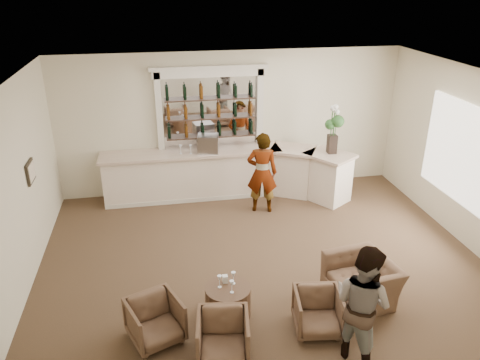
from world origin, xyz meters
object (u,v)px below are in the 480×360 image
object	(u,v)px
armchair_center	(223,337)
flower_vase	(333,126)
espresso_machine	(208,144)
bar_counter	(228,174)
armchair_right	(318,312)
cocktail_table	(228,301)
armchair_far	(362,280)
armchair_left	(155,320)
sommelier	(262,173)
guest	(362,304)

from	to	relation	value
armchair_center	flower_vase	distance (m)	5.65
espresso_machine	bar_counter	bearing A→B (deg)	11.58
armchair_center	armchair_right	bearing A→B (deg)	18.97
bar_counter	armchair_right	size ratio (longest dim) A/B	8.26
cocktail_table	armchair_center	world-z (taller)	armchair_center
armchair_center	armchair_far	world-z (taller)	armchair_far
armchair_left	bar_counter	bearing A→B (deg)	46.64
cocktail_table	armchair_left	distance (m)	1.15
sommelier	armchair_left	xyz separation A→B (m)	(-2.38, -3.66, -0.58)
armchair_center	sommelier	bearing A→B (deg)	78.50
guest	cocktail_table	bearing A→B (deg)	25.22
espresso_machine	cocktail_table	bearing A→B (deg)	-82.57
bar_counter	cocktail_table	xyz separation A→B (m)	(-0.68, -4.18, -0.32)
armchair_center	armchair_far	distance (m)	2.51
guest	armchair_center	world-z (taller)	guest
armchair_far	bar_counter	bearing A→B (deg)	-169.39
armchair_right	espresso_machine	world-z (taller)	espresso_machine
sommelier	guest	bearing A→B (deg)	108.14
bar_counter	guest	size ratio (longest dim) A/B	3.31
armchair_left	flower_vase	distance (m)	5.84
sommelier	armchair_center	world-z (taller)	sommelier
bar_counter	armchair_right	distance (m)	4.78
armchair_center	espresso_machine	world-z (taller)	espresso_machine
guest	flower_vase	distance (m)	5.03
bar_counter	flower_vase	size ratio (longest dim) A/B	5.11
cocktail_table	sommelier	xyz separation A→B (m)	(1.28, 3.32, 0.65)
armchair_left	armchair_center	world-z (taller)	same
espresso_machine	armchair_left	bearing A→B (deg)	-95.88
sommelier	armchair_far	distance (m)	3.48
armchair_left	flower_vase	world-z (taller)	flower_vase
armchair_center	armchair_far	size ratio (longest dim) A/B	0.67
cocktail_table	armchair_center	bearing A→B (deg)	-103.56
armchair_far	espresso_machine	world-z (taller)	espresso_machine
armchair_center	bar_counter	bearing A→B (deg)	88.13
armchair_right	flower_vase	bearing A→B (deg)	75.94
guest	espresso_machine	bearing A→B (deg)	-14.87
cocktail_table	sommelier	distance (m)	3.62
cocktail_table	espresso_machine	xyz separation A→B (m)	(0.23, 4.17, 1.09)
cocktail_table	armchair_right	distance (m)	1.36
armchair_center	flower_vase	size ratio (longest dim) A/B	0.64
guest	armchair_left	size ratio (longest dim) A/B	2.40
sommelier	espresso_machine	size ratio (longest dim) A/B	3.96
flower_vase	sommelier	bearing A→B (deg)	-169.71
armchair_center	flower_vase	world-z (taller)	flower_vase
sommelier	espresso_machine	distance (m)	1.42
bar_counter	sommelier	bearing A→B (deg)	-54.99
armchair_far	flower_vase	world-z (taller)	flower_vase
sommelier	armchair_far	world-z (taller)	sommelier
armchair_center	armchair_right	size ratio (longest dim) A/B	1.04
espresso_machine	armchair_center	bearing A→B (deg)	-84.37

